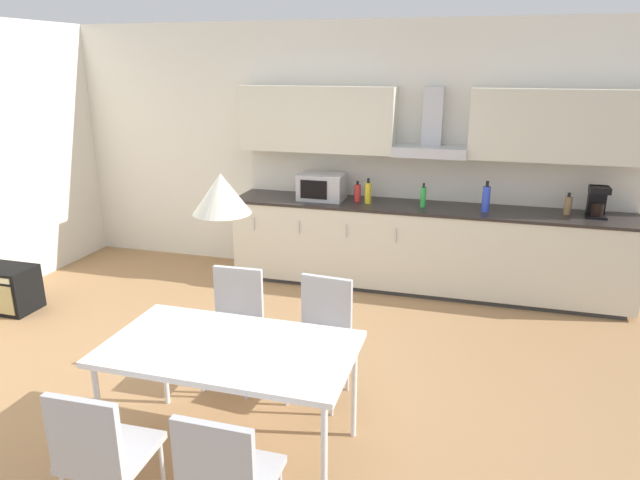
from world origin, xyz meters
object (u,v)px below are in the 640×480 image
Objects in this scene: bottle_green at (423,197)px; pendant_lamp at (221,194)px; bottle_brown at (568,205)px; dining_table at (230,353)px; chair_far_right at (322,326)px; chair_far_left at (234,315)px; chair_near_left at (100,449)px; bottle_blue at (486,199)px; microwave at (322,187)px; coffee_maker at (597,202)px; guitar_amp at (8,289)px; bottle_red at (357,193)px; bottle_yellow at (368,193)px; chair_near_right at (225,475)px.

pendant_lamp reaches higher than bottle_green.
bottle_brown reaches higher than dining_table.
chair_far_right is (-1.84, -2.28, -0.47)m from bottle_brown.
pendant_lamp is at bearing -67.15° from chair_far_left.
chair_far_left is at bearing 90.19° from chair_near_left.
bottle_blue is at bearing 51.32° from chair_far_left.
bottle_brown is (2.47, 0.05, -0.05)m from microwave.
microwave is 3.10m from pendant_lamp.
coffee_maker is 0.58× the size of guitar_amp.
coffee_maker is 1.37× the size of bottle_red.
pendant_lamp is at bearing -75.96° from dining_table.
coffee_maker is 0.20× the size of dining_table.
bottle_red is 3.11m from pendant_lamp.
microwave is 0.55× the size of chair_far_left.
coffee_maker is 0.34× the size of chair_far_right.
microwave is at bearing 105.83° from chair_far_right.
bottle_brown is 0.41× the size of guitar_amp.
bottle_brown is 0.82× the size of bottle_yellow.
dining_table is 0.88m from chair_far_right.
pendant_lamp is (0.29, -3.03, 0.60)m from microwave.
chair_near_left is at bearing -114.77° from bottle_blue.
bottle_green is 3.98m from chair_near_left.
guitar_amp is (-2.66, 0.56, -0.31)m from chair_far_left.
bottle_yellow is at bearing -178.42° from coffee_maker.
pendant_lamp is (0.34, -0.80, 1.12)m from chair_far_left.
pendant_lamp reaches higher than guitar_amp.
bottle_red is at bearing 28.65° from guitar_amp.
chair_far_left is (-0.01, 1.59, 0.00)m from chair_near_left.
dining_table is at bearing -128.48° from coffee_maker.
bottle_brown is 4.63m from chair_near_left.
chair_far_right and chair_near_right have the same top height.
guitar_amp is (-2.70, -1.67, -0.83)m from microwave.
microwave is 1.60× the size of coffee_maker.
bottle_blue is 2.83m from chair_far_left.
bottle_brown is at bearing 57.07° from chair_near_left.
chair_far_left is 1.67× the size of guitar_amp.
chair_far_right is 3.39m from guitar_amp.
guitar_amp is (-3.33, 0.56, -0.31)m from chair_far_right.
dining_table is (-2.43, -3.05, -0.37)m from coffee_maker.
bottle_blue is 0.35× the size of chair_near_left.
bottle_green is 2.29m from chair_far_right.
chair_near_left and chair_far_right have the same top height.
bottle_green is at bearing -0.14° from bottle_yellow.
bottle_green is 0.28× the size of chair_far_right.
microwave is 0.92× the size of guitar_amp.
pendant_lamp is (-0.79, -2.99, 0.64)m from bottle_green.
chair_near_right is at bearing -0.00° from chair_near_left.
bottle_blue is (1.31, -0.07, 0.04)m from bottle_red.
bottle_red is at bearing 157.69° from bottle_yellow.
bottle_green is at bearing 78.34° from chair_far_right.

